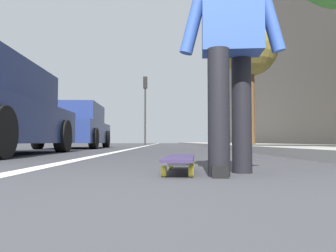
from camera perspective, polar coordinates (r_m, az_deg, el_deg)
ground_plane at (r=10.95m, az=-0.27°, el=-3.86°), size 80.00×80.00×0.00m
lane_stripe_white at (r=20.98m, az=-3.19°, el=-3.30°), size 52.00×0.16×0.01m
sidewalk_curb at (r=19.23m, az=9.56°, el=-3.13°), size 52.00×3.20×0.14m
building_facade at (r=24.25m, az=15.30°, el=7.99°), size 40.00×1.20×9.37m
skateboard at (r=2.39m, az=2.04°, el=-5.77°), size 0.85×0.27×0.11m
skater_person at (r=2.38m, az=10.77°, el=14.83°), size 0.45×0.72×1.64m
parked_car_mid at (r=11.62m, az=-15.51°, el=-0.21°), size 4.25×1.99×1.48m
traffic_light at (r=23.03m, az=-3.93°, el=4.79°), size 0.33×0.28×4.71m
street_tree_mid at (r=12.07m, az=13.86°, el=12.49°), size 1.90×1.90×4.39m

